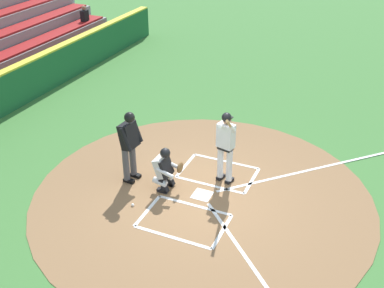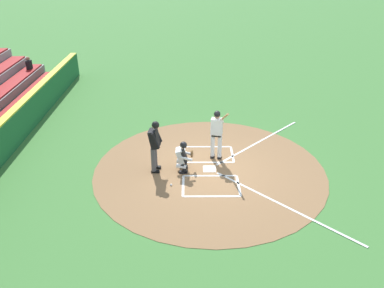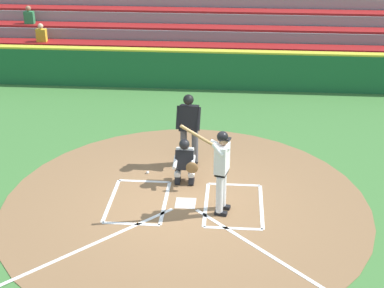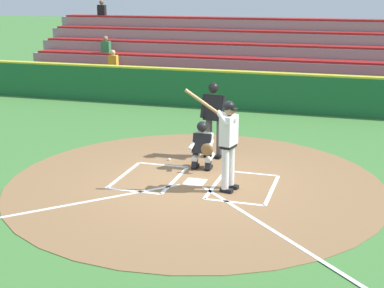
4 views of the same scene
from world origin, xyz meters
name	(u,v)px [view 2 (image 2 of 4)]	position (x,y,z in m)	size (l,w,h in m)	color
ground_plane	(209,169)	(0.00, 0.00, 0.00)	(120.00, 120.00, 0.00)	#427A38
dirt_circle	(209,169)	(0.00, 0.00, 0.01)	(8.00, 8.00, 0.01)	olive
home_plate_and_chalk	(235,169)	(0.00, 0.88, 0.01)	(7.93, 4.91, 0.01)	white
batter	(217,131)	(-0.76, 0.28, 1.10)	(1.05, 0.55, 2.13)	white
catcher	(183,156)	(0.09, -0.91, 0.59)	(0.59, 0.61, 1.13)	black
plate_umpire	(155,143)	(0.08, -1.86, 1.08)	(0.61, 0.45, 1.86)	#4C4C51
baseball	(171,185)	(1.03, -1.29, 0.04)	(0.07, 0.07, 0.07)	white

